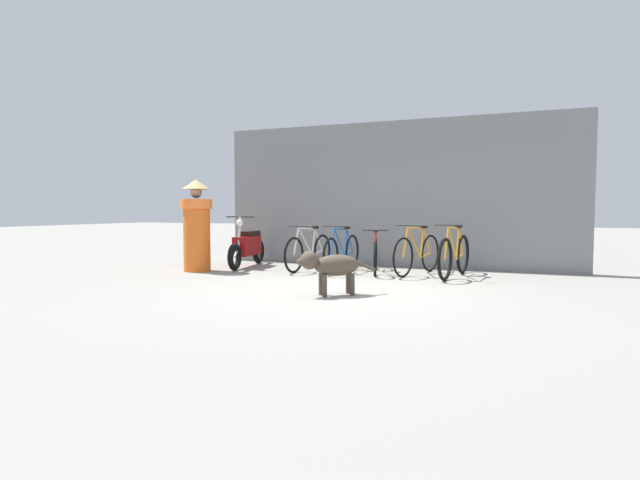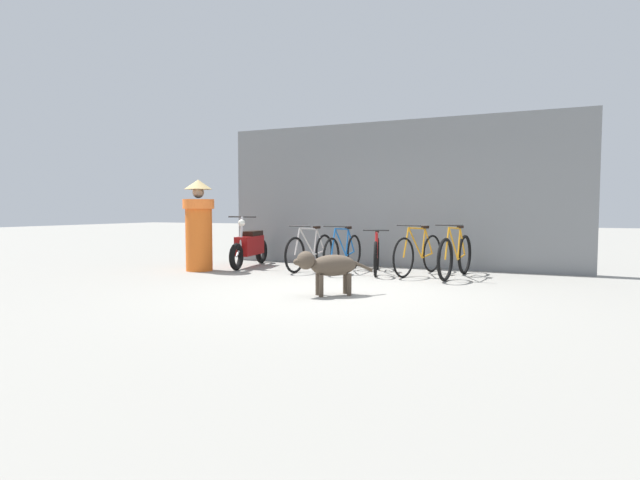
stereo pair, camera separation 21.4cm
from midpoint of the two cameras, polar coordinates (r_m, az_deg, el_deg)
name	(u,v)px [view 2 (the right image)]	position (r m, az deg, el deg)	size (l,w,h in m)	color
ground_plane	(335,291)	(7.21, 2.57, -5.81)	(60.00, 60.00, 0.00)	gray
shop_wall_back	(395,195)	(10.29, 9.12, 5.16)	(7.30, 0.20, 2.95)	slate
bicycle_0	(310,252)	(9.61, -0.47, -1.32)	(0.46, 1.76, 0.87)	black
bicycle_1	(343,252)	(9.40, 3.33, -1.43)	(0.46, 1.74, 0.87)	black
bicycle_2	(377,255)	(9.26, 7.15, -1.69)	(0.56, 1.66, 0.81)	black
bicycle_3	(419,254)	(9.10, 11.86, -1.56)	(0.59, 1.68, 0.90)	black
bicycle_4	(455,256)	(8.87, 15.89, -1.76)	(0.46, 1.78, 0.92)	black
motorcycle	(250,247)	(10.28, -7.45, -0.78)	(0.58, 1.85, 1.04)	black
stray_dog	(328,266)	(6.75, 1.79, -2.94)	(0.93, 0.80, 0.61)	#4C3F33
person_in_robes	(199,225)	(9.73, -13.08, 1.73)	(0.71, 0.71, 1.73)	orange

